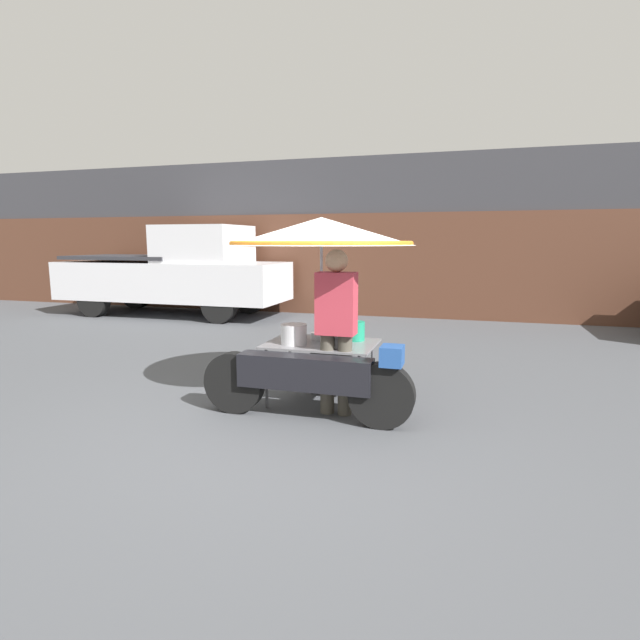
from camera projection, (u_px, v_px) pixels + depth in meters
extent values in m
plane|color=#4C4F54|center=(277.00, 432.00, 4.50)|extent=(36.00, 36.00, 0.00)
cube|color=#38383D|center=(402.00, 238.00, 12.07)|extent=(28.00, 2.00, 3.59)
cube|color=#563323|center=(395.00, 266.00, 11.19)|extent=(23.80, 0.06, 2.33)
cylinder|color=black|center=(382.00, 395.00, 4.57)|extent=(0.61, 0.14, 0.61)
cylinder|color=black|center=(234.00, 382.00, 5.00)|extent=(0.61, 0.14, 0.61)
cube|color=black|center=(305.00, 373.00, 4.76)|extent=(1.31, 0.24, 0.32)
cube|color=#234C93|center=(392.00, 356.00, 4.49)|extent=(0.20, 0.24, 0.18)
cylinder|color=black|center=(328.00, 371.00, 5.55)|extent=(0.55, 0.14, 0.55)
cylinder|color=#515156|center=(359.00, 386.00, 4.85)|extent=(0.03, 0.03, 0.63)
cylinder|color=#515156|center=(372.00, 369.00, 5.51)|extent=(0.03, 0.03, 0.63)
cylinder|color=#515156|center=(267.00, 378.00, 5.12)|extent=(0.03, 0.03, 0.63)
cylinder|color=#515156|center=(290.00, 363.00, 5.78)|extent=(0.03, 0.03, 0.63)
cube|color=gray|center=(321.00, 344.00, 5.26)|extent=(1.14, 0.82, 0.02)
cylinder|color=#B2B2B7|center=(321.00, 295.00, 5.18)|extent=(0.03, 0.03, 1.02)
cone|color=white|center=(321.00, 231.00, 5.08)|extent=(1.91, 1.91, 0.28)
torus|color=orange|center=(321.00, 243.00, 5.10)|extent=(1.87, 1.87, 0.05)
cylinder|color=silver|center=(294.00, 334.00, 5.18)|extent=(0.27, 0.27, 0.21)
cylinder|color=#939399|center=(337.00, 337.00, 5.07)|extent=(0.30, 0.30, 0.19)
cylinder|color=#B7B7BC|center=(321.00, 336.00, 5.43)|extent=(0.21, 0.21, 0.08)
cylinder|color=#1E936B|center=(355.00, 331.00, 5.37)|extent=(0.21, 0.21, 0.21)
cylinder|color=#4C473D|center=(327.00, 374.00, 4.96)|extent=(0.14, 0.14, 0.81)
cylinder|color=#4C473D|center=(345.00, 375.00, 4.91)|extent=(0.14, 0.14, 0.81)
cube|color=#C13847|center=(336.00, 303.00, 4.83)|extent=(0.38, 0.22, 0.61)
sphere|color=tan|center=(337.00, 261.00, 4.76)|extent=(0.22, 0.22, 0.22)
cylinder|color=black|center=(219.00, 306.00, 10.45)|extent=(0.74, 0.24, 0.74)
cylinder|color=black|center=(250.00, 298.00, 11.89)|extent=(0.74, 0.24, 0.74)
cylinder|color=black|center=(94.00, 301.00, 11.35)|extent=(0.74, 0.24, 0.74)
cylinder|color=black|center=(136.00, 294.00, 12.79)|extent=(0.74, 0.24, 0.74)
cube|color=silver|center=(173.00, 281.00, 11.55)|extent=(5.30, 1.79, 0.86)
cube|color=silver|center=(204.00, 244.00, 11.18)|extent=(1.80, 1.64, 0.82)
cube|color=#2D2D33|center=(132.00, 257.00, 11.77)|extent=(2.76, 1.71, 0.08)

